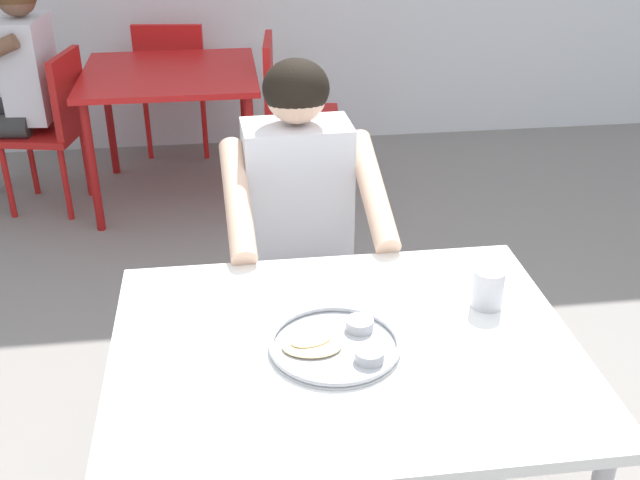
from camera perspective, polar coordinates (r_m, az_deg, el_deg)
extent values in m
cube|color=white|center=(1.81, 1.76, -8.26)|extent=(1.09, 0.85, 0.03)
cylinder|color=#B2B2B7|center=(2.33, -12.02, -11.07)|extent=(0.04, 0.04, 0.71)
cylinder|color=#B2B2B7|center=(2.43, 11.79, -9.16)|extent=(0.04, 0.04, 0.71)
cylinder|color=#B7BABF|center=(1.79, 1.11, -8.02)|extent=(0.31, 0.31, 0.01)
torus|color=#B7BABF|center=(1.79, 1.11, -7.74)|extent=(0.31, 0.31, 0.01)
cylinder|color=#B2B5BA|center=(1.75, 3.71, -8.59)|extent=(0.07, 0.07, 0.03)
cylinder|color=#9E4714|center=(1.74, 3.72, -8.45)|extent=(0.06, 0.06, 0.01)
cylinder|color=#B2B5BA|center=(1.84, 2.99, -6.32)|extent=(0.07, 0.07, 0.03)
cylinder|color=maroon|center=(1.84, 2.99, -6.18)|extent=(0.06, 0.06, 0.01)
ellipsoid|color=#E5C689|center=(1.78, -0.63, -7.93)|extent=(0.15, 0.11, 0.01)
ellipsoid|color=#DEC286|center=(1.79, -0.68, -7.47)|extent=(0.11, 0.08, 0.01)
cylinder|color=silver|center=(1.97, 12.43, -3.53)|extent=(0.08, 0.08, 0.10)
cylinder|color=#593319|center=(1.95, 12.52, -2.75)|extent=(0.07, 0.07, 0.02)
cube|color=#3F3F44|center=(2.69, -1.70, -2.92)|extent=(0.40, 0.42, 0.04)
cube|color=#3F3F44|center=(2.75, -2.32, 2.86)|extent=(0.37, 0.05, 0.39)
cylinder|color=#3F3F44|center=(2.70, 2.12, -8.37)|extent=(0.03, 0.03, 0.40)
cylinder|color=#3F3F44|center=(2.66, -4.42, -9.01)|extent=(0.03, 0.03, 0.40)
cylinder|color=#3F3F44|center=(2.96, 0.85, -4.68)|extent=(0.03, 0.03, 0.40)
cylinder|color=#3F3F44|center=(2.93, -5.06, -5.20)|extent=(0.03, 0.03, 0.40)
cylinder|color=#313131|center=(2.47, 3.38, -11.94)|extent=(0.10, 0.10, 0.44)
cylinder|color=#313131|center=(2.47, 2.53, -4.41)|extent=(0.13, 0.40, 0.12)
cylinder|color=#313131|center=(2.43, -3.71, -12.70)|extent=(0.10, 0.10, 0.44)
cylinder|color=#313131|center=(2.43, -4.43, -5.04)|extent=(0.13, 0.40, 0.12)
cube|color=silver|center=(2.49, -1.68, 2.88)|extent=(0.35, 0.21, 0.53)
cylinder|color=beige|center=(2.32, 3.95, 3.75)|extent=(0.09, 0.46, 0.25)
cylinder|color=beige|center=(2.27, -6.20, 3.02)|extent=(0.09, 0.46, 0.25)
sphere|color=beige|center=(2.36, -1.80, 10.94)|extent=(0.19, 0.19, 0.19)
ellipsoid|color=black|center=(2.36, -1.81, 11.27)|extent=(0.21, 0.20, 0.18)
cube|color=red|center=(4.15, -11.20, 12.08)|extent=(0.90, 0.88, 0.03)
cylinder|color=#A31414|center=(3.96, -16.63, 5.17)|extent=(0.04, 0.04, 0.68)
cylinder|color=#A31414|center=(3.90, -5.19, 5.95)|extent=(0.04, 0.04, 0.68)
cylinder|color=#A31414|center=(4.66, -15.45, 8.75)|extent=(0.04, 0.04, 0.68)
cylinder|color=#A31414|center=(4.61, -5.68, 9.44)|extent=(0.04, 0.04, 0.68)
cube|color=red|center=(4.29, -20.11, 7.53)|extent=(0.46, 0.46, 0.04)
cube|color=red|center=(4.15, -18.29, 10.39)|extent=(0.11, 0.37, 0.40)
cylinder|color=red|center=(4.30, -22.30, 4.03)|extent=(0.03, 0.03, 0.40)
cylinder|color=red|center=(4.56, -20.73, 5.62)|extent=(0.03, 0.03, 0.40)
cylinder|color=red|center=(4.17, -18.46, 4.00)|extent=(0.03, 0.03, 0.40)
cylinder|color=red|center=(4.43, -17.06, 5.62)|extent=(0.03, 0.03, 0.40)
cube|color=red|center=(4.20, -1.29, 9.06)|extent=(0.44, 0.47, 0.04)
cube|color=red|center=(4.14, -3.89, 11.99)|extent=(0.08, 0.41, 0.42)
cylinder|color=red|center=(4.45, 0.75, 7.05)|extent=(0.03, 0.03, 0.42)
cylinder|color=red|center=(4.12, 0.93, 5.32)|extent=(0.03, 0.03, 0.42)
cylinder|color=red|center=(4.45, -3.30, 7.00)|extent=(0.03, 0.03, 0.42)
cylinder|color=red|center=(4.12, -3.42, 5.27)|extent=(0.03, 0.03, 0.42)
cube|color=red|center=(4.92, -10.64, 11.24)|extent=(0.47, 0.43, 0.04)
cube|color=red|center=(4.70, -11.21, 13.14)|extent=(0.41, 0.08, 0.40)
cylinder|color=red|center=(5.16, -12.11, 9.33)|extent=(0.03, 0.03, 0.40)
cylinder|color=red|center=(5.10, -8.20, 9.46)|extent=(0.03, 0.03, 0.40)
cylinder|color=red|center=(4.88, -12.73, 8.19)|extent=(0.03, 0.03, 0.40)
cylinder|color=red|center=(4.82, -8.61, 8.32)|extent=(0.03, 0.03, 0.40)
cylinder|color=#303030|center=(4.52, -22.23, 9.09)|extent=(0.41, 0.16, 0.12)
cube|color=silver|center=(4.24, -20.91, 11.85)|extent=(0.23, 0.36, 0.51)
cylinder|color=brown|center=(4.47, -22.61, 13.67)|extent=(0.46, 0.12, 0.25)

